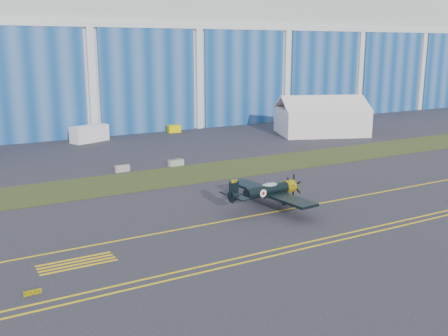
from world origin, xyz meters
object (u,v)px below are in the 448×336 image
warbird (267,191)px  tug (174,129)px  tent (321,115)px  shipping_container (89,134)px

warbird → tug: warbird is taller
warbird → tent: bearing=38.7°
warbird → tug: 52.08m
warbird → shipping_container: warbird is taller
tent → shipping_container: size_ratio=2.91×
tent → tug: tent is taller
tug → warbird: bearing=-98.4°
warbird → shipping_container: 48.66m
tug → tent: bearing=-28.3°
tug → shipping_container: bearing=-167.5°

